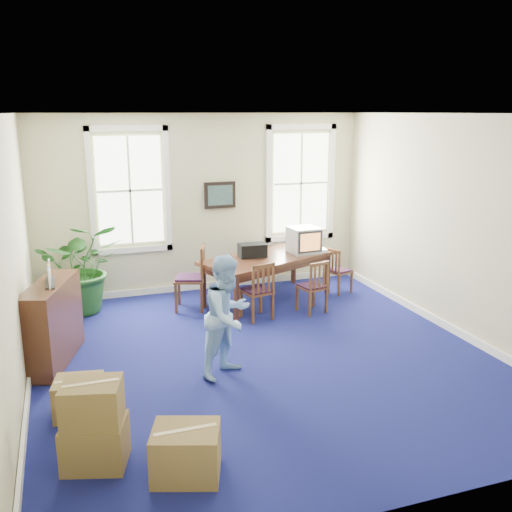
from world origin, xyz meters
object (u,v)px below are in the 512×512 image
object	(u,v)px
conference_table	(268,278)
crt_tv	(304,240)
chair_near_left	(257,290)
cardboard_boxes	(117,412)
potted_plant	(82,267)
credenza	(52,324)
man	(228,316)

from	to	relation	value
conference_table	crt_tv	bearing A→B (deg)	-18.13
conference_table	chair_near_left	bearing A→B (deg)	-143.49
chair_near_left	cardboard_boxes	size ratio (longest dim) A/B	0.62
potted_plant	credenza	bearing A→B (deg)	-103.52
crt_tv	potted_plant	distance (m)	3.79
crt_tv	man	distance (m)	3.39
crt_tv	man	world-z (taller)	man
conference_table	cardboard_boxes	distance (m)	4.88
crt_tv	credenza	xyz separation A→B (m)	(-4.23, -1.54, -0.48)
conference_table	credenza	bearing A→B (deg)	-179.66
conference_table	credenza	distance (m)	3.84
chair_near_left	potted_plant	bearing A→B (deg)	-38.06
chair_near_left	man	world-z (taller)	man
cardboard_boxes	chair_near_left	bearing A→B (deg)	51.24
credenza	cardboard_boxes	xyz separation A→B (m)	(0.58, -2.39, -0.10)
crt_tv	man	xyz separation A→B (m)	(-2.15, -2.61, -0.25)
conference_table	man	size ratio (longest dim) A/B	1.52
crt_tv	credenza	world-z (taller)	crt_tv
chair_near_left	man	size ratio (longest dim) A/B	0.61
conference_table	cardboard_boxes	world-z (taller)	cardboard_boxes
credenza	crt_tv	bearing A→B (deg)	37.85
potted_plant	conference_table	bearing A→B (deg)	-8.48
crt_tv	cardboard_boxes	world-z (taller)	crt_tv
man	cardboard_boxes	world-z (taller)	man
conference_table	crt_tv	distance (m)	0.93
man	cardboard_boxes	xyz separation A→B (m)	(-1.50, -1.33, -0.33)
credenza	cardboard_boxes	world-z (taller)	credenza
chair_near_left	cardboard_boxes	xyz separation A→B (m)	(-2.48, -3.09, -0.03)
chair_near_left	potted_plant	size ratio (longest dim) A/B	0.62
conference_table	man	world-z (taller)	man
man	credenza	distance (m)	2.34
man	potted_plant	world-z (taller)	man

